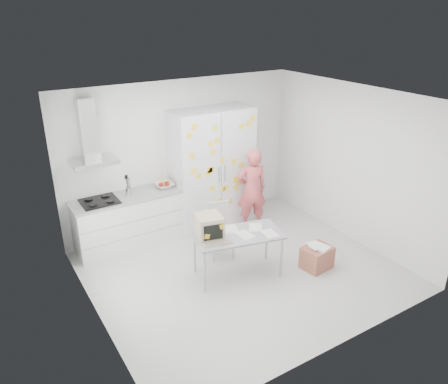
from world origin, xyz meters
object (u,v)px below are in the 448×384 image
person (252,190)px  chair (219,226)px  desk (220,231)px  cardboard_box (317,257)px

person → chair: bearing=41.1°
desk → cardboard_box: size_ratio=2.93×
desk → chair: 0.75m
desk → chair: size_ratio=1.59×
desk → chair: (0.35, 0.60, -0.29)m
person → cardboard_box: bearing=109.1°
cardboard_box → desk: bearing=157.6°
cardboard_box → person: bearing=93.9°
person → cardboard_box: person is taller
chair → person: bearing=41.6°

